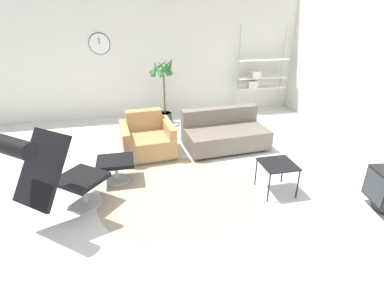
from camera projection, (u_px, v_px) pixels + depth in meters
The scene contains 10 objects.
ground_plane at pixel (168, 184), 4.39m from camera, with size 12.00×12.00×0.00m, color silver.
wall_back at pixel (146, 54), 6.68m from camera, with size 12.00×0.09×2.80m.
round_rug at pixel (177, 193), 4.16m from camera, with size 2.16×2.16×0.01m.
lounge_chair at pixel (51, 169), 3.35m from camera, with size 1.07×1.15×1.21m.
ottoman at pixel (116, 165), 4.36m from camera, with size 0.53×0.45×0.35m.
armchair_red at pixel (147, 140), 5.19m from camera, with size 0.93×0.88×0.72m.
couch_low at pixel (224, 134), 5.48m from camera, with size 1.52×0.95×0.67m.
side_table at pixel (278, 166), 4.05m from camera, with size 0.46×0.46×0.44m.
potted_plant at pixel (164, 88), 6.43m from camera, with size 0.55×0.56×1.47m.
shelf_unit at pixel (259, 76), 7.14m from camera, with size 1.19×0.28×2.02m.
Camera 1 is at (-0.45, -3.74, 2.36)m, focal length 28.00 mm.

